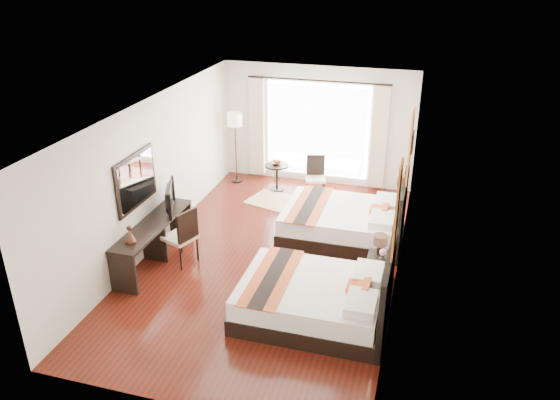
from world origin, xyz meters
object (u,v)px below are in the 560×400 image
(table_lamp, at_px, (380,242))
(desk_chair, at_px, (181,246))
(side_table, at_px, (277,177))
(bed_far, at_px, (346,221))
(nightstand, at_px, (380,270))
(bed_near, at_px, (318,298))
(television, at_px, (166,198))
(floor_lamp, at_px, (235,124))
(fruit_bowl, at_px, (276,163))
(vase, at_px, (382,260))
(window_chair, at_px, (315,185))
(console_desk, at_px, (154,242))

(table_lamp, relative_size, desk_chair, 0.35)
(desk_chair, distance_m, side_table, 3.66)
(bed_far, xyz_separation_m, table_lamp, (0.79, -1.40, 0.42))
(desk_chair, bearing_deg, nightstand, -155.27)
(bed_near, height_order, table_lamp, bed_near)
(television, height_order, floor_lamp, floor_lamp)
(desk_chair, height_order, fruit_bowl, desk_chair)
(nightstand, height_order, vase, vase)
(television, xyz_separation_m, side_table, (1.19, 3.13, -0.70))
(bed_far, distance_m, floor_lamp, 3.82)
(bed_near, height_order, television, television)
(television, bearing_deg, desk_chair, -156.81)
(table_lamp, height_order, fruit_bowl, table_lamp)
(nightstand, distance_m, side_table, 4.32)
(table_lamp, relative_size, fruit_bowl, 1.69)
(table_lamp, bearing_deg, side_table, 130.21)
(floor_lamp, xyz_separation_m, window_chair, (2.03, -0.34, -1.16))
(nightstand, xyz_separation_m, console_desk, (-3.98, -0.36, 0.12))
(window_chair, bearing_deg, fruit_bowl, -113.32)
(desk_chair, bearing_deg, console_desk, 30.78)
(nightstand, height_order, side_table, side_table)
(fruit_bowl, bearing_deg, window_chair, -7.73)
(table_lamp, xyz_separation_m, television, (-3.93, 0.10, 0.26))
(nightstand, height_order, fruit_bowl, fruit_bowl)
(nightstand, xyz_separation_m, floor_lamp, (-3.84, 3.54, 1.19))
(television, relative_size, floor_lamp, 0.53)
(floor_lamp, relative_size, window_chair, 1.81)
(bed_far, relative_size, fruit_bowl, 10.43)
(table_lamp, distance_m, side_table, 4.26)
(bed_far, xyz_separation_m, desk_chair, (-2.67, -1.76, -0.01))
(television, bearing_deg, side_table, -42.85)
(console_desk, bearing_deg, side_table, 71.75)
(fruit_bowl, bearing_deg, bed_near, -66.38)
(vase, bearing_deg, desk_chair, -178.48)
(nightstand, bearing_deg, fruit_bowl, 129.87)
(vase, distance_m, floor_lamp, 5.44)
(side_table, bearing_deg, console_desk, -108.25)
(floor_lamp, distance_m, window_chair, 2.36)
(floor_lamp, xyz_separation_m, fruit_bowl, (1.07, -0.21, -0.79))
(television, bearing_deg, fruit_bowl, -42.62)
(console_desk, bearing_deg, table_lamp, 6.48)
(nightstand, distance_m, table_lamp, 0.51)
(bed_near, distance_m, floor_lamp, 5.72)
(nightstand, height_order, console_desk, console_desk)
(console_desk, relative_size, desk_chair, 2.07)
(nightstand, xyz_separation_m, fruit_bowl, (-2.78, 3.32, 0.40))
(fruit_bowl, bearing_deg, desk_chair, -101.30)
(fruit_bowl, height_order, window_chair, window_chair)
(bed_far, height_order, vase, bed_far)
(vase, relative_size, television, 0.16)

